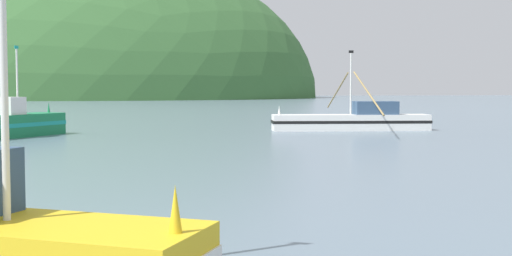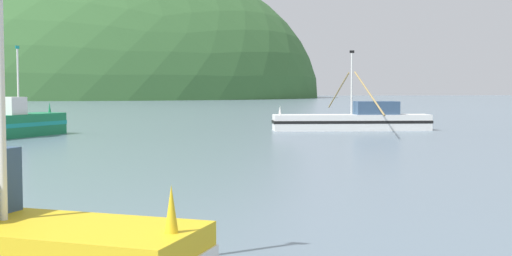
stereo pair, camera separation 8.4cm
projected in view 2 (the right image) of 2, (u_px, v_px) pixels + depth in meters
name	position (u px, v px, depth m)	size (l,w,h in m)	color
hill_far_center	(38.00, 98.00, 219.84)	(99.13, 79.30, 36.94)	#2D562D
hill_mid_right	(90.00, 98.00, 234.12)	(165.38, 132.30, 105.37)	#386633
fishing_boat_green	(13.00, 124.00, 42.33)	(6.29, 7.92, 5.94)	#197A47
fishing_boat_white	(355.00, 120.00, 49.16)	(12.08, 18.56, 6.01)	white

